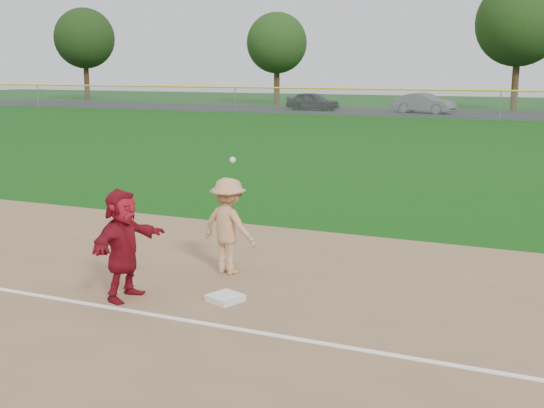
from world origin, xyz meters
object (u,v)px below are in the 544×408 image
at_px(first_base, 225,298).
at_px(car_left, 313,101).
at_px(car_mid, 425,103).
at_px(base_runner, 123,244).

distance_m(first_base, car_left, 47.84).
distance_m(first_base, car_mid, 45.73).
bearing_deg(base_runner, car_left, 20.16).
height_order(first_base, car_mid, car_mid).
xyz_separation_m(first_base, base_runner, (-1.49, -0.49, 0.81)).
height_order(car_left, car_mid, car_mid).
xyz_separation_m(base_runner, car_left, (-13.81, 45.81, -0.11)).
relative_size(base_runner, car_left, 0.38).
xyz_separation_m(first_base, car_left, (-15.30, 45.32, 0.70)).
bearing_deg(car_mid, car_left, 104.98).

